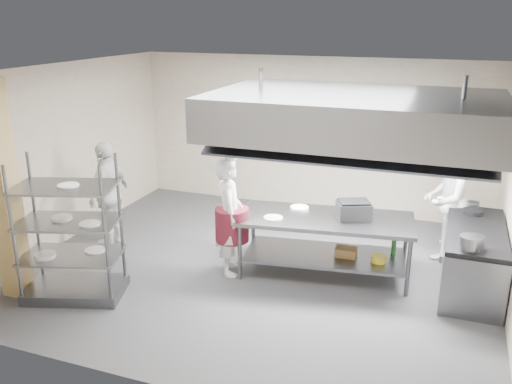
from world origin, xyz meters
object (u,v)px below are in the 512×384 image
(stockpot, at_px, (470,243))
(griddle, at_px, (354,210))
(island, at_px, (325,246))
(chef_plating, at_px, (109,194))
(cooking_range, at_px, (473,260))
(chef_line, at_px, (444,199))
(pass_rack, at_px, (69,229))
(chef_head, at_px, (230,217))

(stockpot, bearing_deg, griddle, 159.23)
(island, xyz_separation_m, stockpot, (1.97, -0.47, 0.54))
(island, distance_m, griddle, 0.70)
(chef_plating, relative_size, stockpot, 6.76)
(cooking_range, relative_size, chef_line, 1.04)
(pass_rack, distance_m, chef_plating, 1.78)
(chef_head, bearing_deg, griddle, -95.25)
(chef_plating, bearing_deg, chef_head, 80.15)
(island, bearing_deg, cooking_range, 0.80)
(cooking_range, bearing_deg, chef_head, -167.53)
(island, distance_m, chef_line, 2.13)
(chef_head, height_order, griddle, chef_head)
(pass_rack, bearing_deg, chef_plating, 90.24)
(cooking_range, bearing_deg, island, -171.22)
(chef_head, bearing_deg, chef_plating, 59.70)
(cooking_range, height_order, griddle, griddle)
(island, bearing_deg, chef_head, -170.03)
(pass_rack, height_order, chef_head, pass_rack)
(island, height_order, stockpot, stockpot)
(chef_line, distance_m, stockpot, 1.82)
(chef_line, bearing_deg, island, -37.58)
(island, xyz_separation_m, chef_head, (-1.35, -0.44, 0.44))
(chef_line, bearing_deg, chef_plating, -61.15)
(chef_head, bearing_deg, cooking_range, -101.02)
(griddle, xyz_separation_m, stockpot, (1.59, -0.60, -0.03))
(island, relative_size, cooking_range, 1.27)
(cooking_range, bearing_deg, chef_plating, -175.17)
(pass_rack, bearing_deg, griddle, 12.00)
(chef_plating, bearing_deg, island, 89.53)
(cooking_range, xyz_separation_m, stockpot, (-0.11, -0.79, 0.57))
(chef_head, bearing_deg, chef_line, -82.91)
(island, relative_size, griddle, 5.37)
(island, xyz_separation_m, chef_plating, (-3.64, -0.16, 0.44))
(chef_plating, bearing_deg, stockpot, 83.82)
(griddle, bearing_deg, pass_rack, -173.96)
(pass_rack, bearing_deg, stockpot, -2.50)
(island, xyz_separation_m, chef_line, (1.60, 1.31, 0.51))
(griddle, distance_m, stockpot, 1.71)
(griddle, bearing_deg, stockpot, -44.46)
(chef_plating, bearing_deg, chef_line, 102.62)
(island, xyz_separation_m, cooking_range, (2.08, 0.32, -0.04))
(pass_rack, xyz_separation_m, chef_line, (4.70, 3.16, -0.02))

